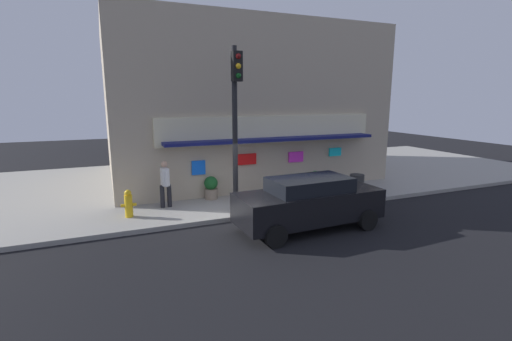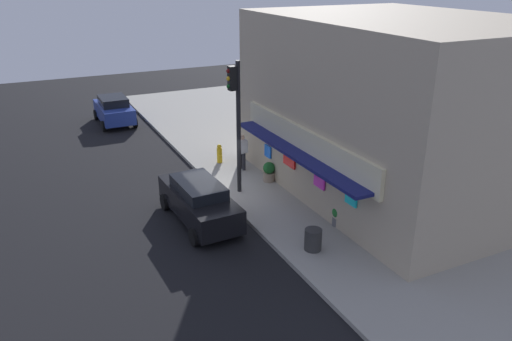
# 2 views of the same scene
# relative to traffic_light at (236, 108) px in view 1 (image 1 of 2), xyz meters

# --- Properties ---
(ground_plane) EXTENTS (57.16, 57.16, 0.00)m
(ground_plane) POSITION_rel_traffic_light_xyz_m (-0.27, -0.70, -3.70)
(ground_plane) COLOR black
(sidewalk) EXTENTS (38.11, 11.66, 0.15)m
(sidewalk) POSITION_rel_traffic_light_xyz_m (-0.27, 5.13, -3.62)
(sidewalk) COLOR gray
(sidewalk) RESTS_ON ground_plane
(corner_building) EXTENTS (12.37, 9.77, 7.15)m
(corner_building) POSITION_rel_traffic_light_xyz_m (2.22, 6.39, 0.03)
(corner_building) COLOR tan
(corner_building) RESTS_ON sidewalk
(traffic_light) EXTENTS (0.32, 0.58, 5.55)m
(traffic_light) POSITION_rel_traffic_light_xyz_m (0.00, 0.00, 0.00)
(traffic_light) COLOR black
(traffic_light) RESTS_ON sidewalk
(fire_hydrant) EXTENTS (0.50, 0.26, 0.93)m
(fire_hydrant) POSITION_rel_traffic_light_xyz_m (-3.56, 0.63, -3.09)
(fire_hydrant) COLOR gold
(fire_hydrant) RESTS_ON sidewalk
(trash_can) EXTENTS (0.59, 0.59, 0.75)m
(trash_can) POSITION_rel_traffic_light_xyz_m (5.46, 0.38, -3.17)
(trash_can) COLOR #2D2D2D
(trash_can) RESTS_ON sidewalk
(pedestrian) EXTENTS (0.42, 0.58, 1.69)m
(pedestrian) POSITION_rel_traffic_light_xyz_m (-2.25, 1.28, -2.61)
(pedestrian) COLOR black
(pedestrian) RESTS_ON sidewalk
(potted_plant_by_doorway) EXTENTS (0.52, 0.52, 0.80)m
(potted_plant_by_doorway) POSITION_rel_traffic_light_xyz_m (4.40, 2.16, -3.13)
(potted_plant_by_doorway) COLOR #59595B
(potted_plant_by_doorway) RESTS_ON sidewalk
(potted_plant_by_window) EXTENTS (0.53, 0.53, 0.89)m
(potted_plant_by_window) POSITION_rel_traffic_light_xyz_m (-0.44, 1.74, -3.09)
(potted_plant_by_window) COLOR gray
(potted_plant_by_window) RESTS_ON sidewalk
(parked_car_black) EXTENTS (4.64, 2.06, 1.65)m
(parked_car_black) POSITION_rel_traffic_light_xyz_m (1.57, -2.27, -2.83)
(parked_car_black) COLOR black
(parked_car_black) RESTS_ON ground_plane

